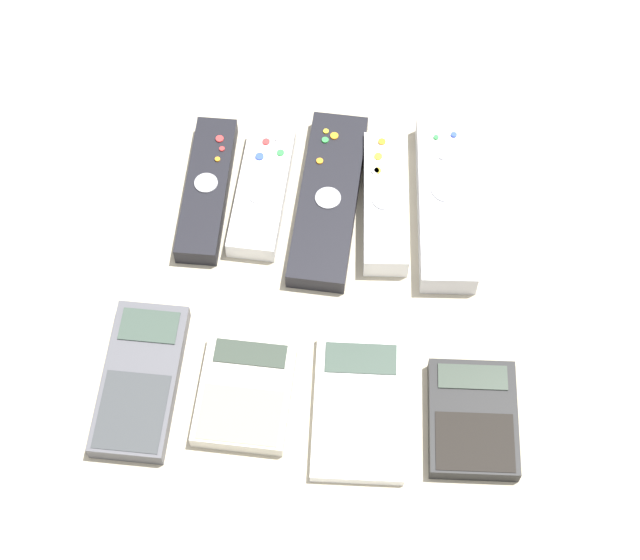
% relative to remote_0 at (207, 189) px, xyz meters
% --- Properties ---
extents(ground_plane, '(3.00, 3.00, 0.00)m').
position_rel_remote_0_xyz_m(ground_plane, '(0.13, -0.13, -0.01)').
color(ground_plane, '#B2A88E').
extents(remote_0, '(0.04, 0.17, 0.02)m').
position_rel_remote_0_xyz_m(remote_0, '(0.00, 0.00, 0.00)').
color(remote_0, black).
rests_on(remote_0, ground_plane).
extents(remote_1, '(0.06, 0.16, 0.02)m').
position_rel_remote_0_xyz_m(remote_1, '(0.06, 0.00, 0.00)').
color(remote_1, white).
rests_on(remote_1, ground_plane).
extents(remote_2, '(0.07, 0.21, 0.02)m').
position_rel_remote_0_xyz_m(remote_2, '(0.12, -0.00, -0.00)').
color(remote_2, black).
rests_on(remote_2, ground_plane).
extents(remote_3, '(0.06, 0.16, 0.03)m').
position_rel_remote_0_xyz_m(remote_3, '(0.19, -0.00, 0.00)').
color(remote_3, white).
rests_on(remote_3, ground_plane).
extents(remote_4, '(0.07, 0.21, 0.03)m').
position_rel_remote_0_xyz_m(remote_4, '(0.25, 0.00, 0.00)').
color(remote_4, '#B7B7BC').
rests_on(remote_4, ground_plane).
extents(calculator_0, '(0.07, 0.16, 0.02)m').
position_rel_remote_0_xyz_m(calculator_0, '(-0.03, -0.22, -0.00)').
color(calculator_0, '#4C4C51').
rests_on(calculator_0, ground_plane).
extents(calculator_1, '(0.09, 0.11, 0.02)m').
position_rel_remote_0_xyz_m(calculator_1, '(0.07, -0.23, -0.00)').
color(calculator_1, beige).
rests_on(calculator_1, ground_plane).
extents(calculator_2, '(0.09, 0.15, 0.01)m').
position_rel_remote_0_xyz_m(calculator_2, '(0.18, -0.23, -0.00)').
color(calculator_2, silver).
rests_on(calculator_2, ground_plane).
extents(calculator_3, '(0.09, 0.12, 0.02)m').
position_rel_remote_0_xyz_m(calculator_3, '(0.28, -0.23, -0.00)').
color(calculator_3, black).
rests_on(calculator_3, ground_plane).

